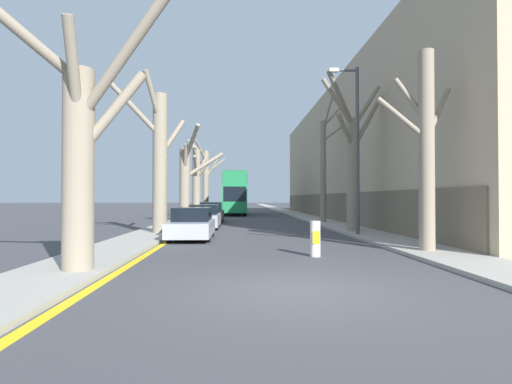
% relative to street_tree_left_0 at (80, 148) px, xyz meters
% --- Properties ---
extents(ground_plane, '(300.00, 300.00, 0.00)m').
position_rel_street_tree_left_0_xyz_m(ground_plane, '(4.78, -1.73, -2.98)').
color(ground_plane, '#424247').
extents(sidewalk_left, '(2.21, 120.00, 0.12)m').
position_rel_street_tree_left_0_xyz_m(sidewalk_left, '(-0.48, 48.27, -2.92)').
color(sidewalk_left, '#A39E93').
rests_on(sidewalk_left, ground).
extents(sidewalk_right, '(2.21, 120.00, 0.12)m').
position_rel_street_tree_left_0_xyz_m(sidewalk_right, '(10.04, 48.27, -2.92)').
color(sidewalk_right, '#A39E93').
rests_on(sidewalk_right, ground).
extents(building_facade_right, '(10.08, 45.70, 10.86)m').
position_rel_street_tree_left_0_xyz_m(building_facade_right, '(16.13, 24.38, 2.44)').
color(building_facade_right, tan).
rests_on(building_facade_right, ground).
extents(kerb_line_stripe, '(0.24, 120.00, 0.01)m').
position_rel_street_tree_left_0_xyz_m(kerb_line_stripe, '(0.80, 48.27, -2.98)').
color(kerb_line_stripe, yellow).
rests_on(kerb_line_stripe, ground).
extents(street_tree_left_0, '(4.58, 2.41, 6.56)m').
position_rel_street_tree_left_0_xyz_m(street_tree_left_0, '(0.00, 0.00, 0.00)').
color(street_tree_left_0, gray).
rests_on(street_tree_left_0, ground).
extents(street_tree_left_1, '(3.73, 2.28, 7.84)m').
position_rel_street_tree_left_0_xyz_m(street_tree_left_1, '(-0.20, 10.33, 0.83)').
color(street_tree_left_1, gray).
rests_on(street_tree_left_1, ground).
extents(street_tree_left_2, '(3.09, 4.24, 6.70)m').
position_rel_street_tree_left_0_xyz_m(street_tree_left_2, '(0.06, 19.01, 0.06)').
color(street_tree_left_2, gray).
rests_on(street_tree_left_2, ground).
extents(street_tree_left_3, '(1.87, 3.85, 6.68)m').
position_rel_street_tree_left_0_xyz_m(street_tree_left_3, '(-0.22, 28.83, 0.51)').
color(street_tree_left_3, gray).
rests_on(street_tree_left_3, ground).
extents(street_tree_left_4, '(4.56, 3.55, 8.78)m').
position_rel_street_tree_left_0_xyz_m(street_tree_left_4, '(-0.11, 38.03, 1.27)').
color(street_tree_left_4, gray).
rests_on(street_tree_left_4, ground).
extents(street_tree_right_0, '(2.70, 1.01, 6.61)m').
position_rel_street_tree_left_0_xyz_m(street_tree_right_0, '(9.80, 3.14, 0.46)').
color(street_tree_right_0, gray).
rests_on(street_tree_right_0, ground).
extents(street_tree_right_1, '(3.41, 2.47, 7.92)m').
position_rel_street_tree_left_0_xyz_m(street_tree_right_1, '(9.63, 10.77, 0.71)').
color(street_tree_right_1, gray).
rests_on(street_tree_right_1, ground).
extents(street_tree_right_2, '(2.59, 2.06, 9.08)m').
position_rel_street_tree_left_0_xyz_m(street_tree_right_2, '(9.92, 18.81, 1.15)').
color(street_tree_right_2, gray).
rests_on(street_tree_right_2, ground).
extents(double_decker_bus, '(2.46, 10.90, 4.52)m').
position_rel_street_tree_left_0_xyz_m(double_decker_bus, '(3.39, 34.45, -0.42)').
color(double_decker_bus, '#1E7F47').
rests_on(double_decker_bus, ground).
extents(parked_car_0, '(1.79, 4.26, 1.39)m').
position_rel_street_tree_left_0_xyz_m(parked_car_0, '(1.69, 8.23, -2.32)').
color(parked_car_0, '#9EA3AD').
rests_on(parked_car_0, ground).
extents(parked_car_1, '(1.83, 4.49, 1.41)m').
position_rel_street_tree_left_0_xyz_m(parked_car_1, '(1.69, 14.49, -2.31)').
color(parked_car_1, '#9EA3AD').
rests_on(parked_car_1, ground).
extents(parked_car_2, '(1.81, 4.47, 1.49)m').
position_rel_street_tree_left_0_xyz_m(parked_car_2, '(1.69, 21.03, -2.28)').
color(parked_car_2, black).
rests_on(parked_car_2, ground).
extents(lamp_post, '(1.40, 0.20, 7.92)m').
position_rel_street_tree_left_0_xyz_m(lamp_post, '(9.17, 8.78, 1.44)').
color(lamp_post, '#4C4F54').
rests_on(lamp_post, ground).
extents(traffic_bollard, '(0.32, 0.33, 1.10)m').
position_rel_street_tree_left_0_xyz_m(traffic_bollard, '(6.10, 2.72, -2.43)').
color(traffic_bollard, white).
rests_on(traffic_bollard, ground).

